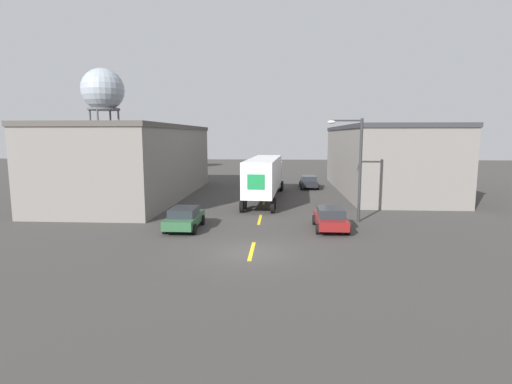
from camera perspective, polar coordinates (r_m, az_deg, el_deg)
ground_plane at (r=20.81m, az=-0.67°, el=-8.65°), size 160.00×160.00×0.00m
road_centerline at (r=28.70m, az=0.54°, el=-3.95°), size 0.20×19.17×0.01m
warehouse_left at (r=40.69m, az=-16.64°, el=4.24°), size 9.73×23.80×6.98m
warehouse_right at (r=44.93m, az=17.66°, el=4.54°), size 9.37×22.67×6.99m
semi_truck at (r=37.32m, az=1.34°, el=2.50°), size 3.49×15.41×3.96m
parked_car_left_near at (r=26.05m, az=-10.20°, el=-3.64°), size 2.04×4.27×1.43m
parked_car_right_far at (r=45.88m, az=7.56°, el=1.47°), size 2.04×4.27×1.43m
parked_car_right_near at (r=26.00m, az=10.58°, el=-3.67°), size 2.04×4.27×1.43m
water_tower at (r=66.28m, az=-21.04°, el=13.34°), size 6.35×6.35×16.00m
street_lamp at (r=28.27m, az=14.10°, el=4.19°), size 2.42×0.32×7.14m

